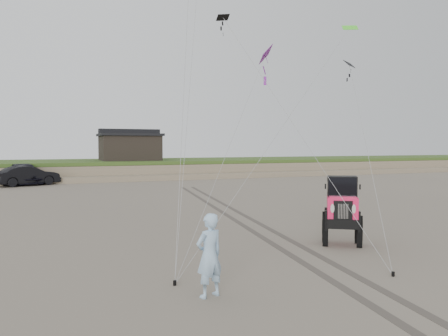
# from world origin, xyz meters

# --- Properties ---
(ground) EXTENTS (160.00, 160.00, 0.00)m
(ground) POSITION_xyz_m (0.00, 0.00, 0.00)
(ground) COLOR #6B6054
(ground) RESTS_ON ground
(dune_ridge) EXTENTS (160.00, 14.25, 1.73)m
(dune_ridge) POSITION_xyz_m (0.00, 37.50, 0.82)
(dune_ridge) COLOR #7A6B54
(dune_ridge) RESTS_ON ground
(cabin) EXTENTS (6.40, 5.40, 3.35)m
(cabin) POSITION_xyz_m (2.00, 37.00, 3.24)
(cabin) COLOR black
(cabin) RESTS_ON dune_ridge
(truck_b) EXTENTS (5.25, 3.58, 1.64)m
(truck_b) POSITION_xyz_m (-7.75, 29.33, 0.82)
(truck_b) COLOR black
(truck_b) RESTS_ON ground
(truck_c) EXTENTS (3.75, 6.34, 1.72)m
(truck_c) POSITION_xyz_m (-8.16, 31.24, 0.86)
(truck_c) COLOR black
(truck_c) RESTS_ON ground
(jeep) EXTENTS (4.51, 5.31, 1.85)m
(jeep) POSITION_xyz_m (2.92, 1.69, 0.92)
(jeep) COLOR #FB1E57
(jeep) RESTS_ON ground
(man) EXTENTS (0.78, 0.63, 1.86)m
(man) POSITION_xyz_m (-2.92, -1.36, 0.93)
(man) COLOR #87A7D1
(man) RESTS_ON ground
(kite_flock) EXTENTS (8.19, 10.34, 8.20)m
(kite_flock) POSITION_xyz_m (3.89, 9.51, 9.50)
(kite_flock) COLOR purple
(kite_flock) RESTS_ON ground
(stake_main) EXTENTS (0.08, 0.08, 0.12)m
(stake_main) POSITION_xyz_m (-3.41, -0.31, 0.06)
(stake_main) COLOR black
(stake_main) RESTS_ON ground
(stake_aux) EXTENTS (0.08, 0.08, 0.12)m
(stake_aux) POSITION_xyz_m (1.96, -1.70, 0.06)
(stake_aux) COLOR black
(stake_aux) RESTS_ON ground
(tire_tracks) EXTENTS (5.22, 29.74, 0.01)m
(tire_tracks) POSITION_xyz_m (2.00, 8.00, 0.00)
(tire_tracks) COLOR #4C443D
(tire_tracks) RESTS_ON ground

